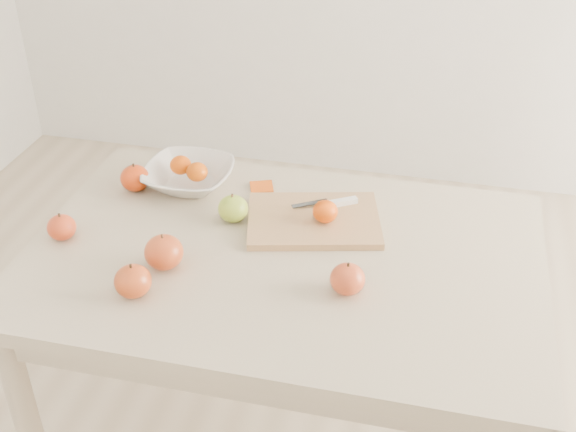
# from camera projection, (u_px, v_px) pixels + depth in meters

# --- Properties ---
(table) EXTENTS (1.20, 0.80, 0.75)m
(table) POSITION_uv_depth(u_px,v_px,m) (283.00, 286.00, 1.74)
(table) COLOR #C1B292
(table) RESTS_ON ground
(cutting_board) EXTENTS (0.37, 0.31, 0.02)m
(cutting_board) POSITION_uv_depth(u_px,v_px,m) (314.00, 220.00, 1.78)
(cutting_board) COLOR tan
(cutting_board) RESTS_ON table
(board_tangerine) EXTENTS (0.06, 0.06, 0.05)m
(board_tangerine) POSITION_uv_depth(u_px,v_px,m) (325.00, 211.00, 1.75)
(board_tangerine) COLOR #E05907
(board_tangerine) RESTS_ON cutting_board
(fruit_bowl) EXTENTS (0.23, 0.23, 0.06)m
(fruit_bowl) POSITION_uv_depth(u_px,v_px,m) (189.00, 176.00, 1.93)
(fruit_bowl) COLOR silver
(fruit_bowl) RESTS_ON table
(bowl_tangerine_near) EXTENTS (0.06, 0.06, 0.05)m
(bowl_tangerine_near) POSITION_uv_depth(u_px,v_px,m) (181.00, 165.00, 1.93)
(bowl_tangerine_near) COLOR orange
(bowl_tangerine_near) RESTS_ON fruit_bowl
(bowl_tangerine_far) EXTENTS (0.06, 0.06, 0.05)m
(bowl_tangerine_far) POSITION_uv_depth(u_px,v_px,m) (197.00, 172.00, 1.89)
(bowl_tangerine_far) COLOR #CA4B07
(bowl_tangerine_far) RESTS_ON fruit_bowl
(orange_peel_a) EXTENTS (0.07, 0.06, 0.01)m
(orange_peel_a) POSITION_uv_depth(u_px,v_px,m) (262.00, 188.00, 1.93)
(orange_peel_a) COLOR #C64A0D
(orange_peel_a) RESTS_ON table
(orange_peel_b) EXTENTS (0.05, 0.04, 0.01)m
(orange_peel_b) POSITION_uv_depth(u_px,v_px,m) (262.00, 207.00, 1.85)
(orange_peel_b) COLOR #D54B0F
(orange_peel_b) RESTS_ON table
(paring_knife) EXTENTS (0.16, 0.09, 0.01)m
(paring_knife) POSITION_uv_depth(u_px,v_px,m) (337.00, 202.00, 1.82)
(paring_knife) COLOR white
(paring_knife) RESTS_ON cutting_board
(apple_green) EXTENTS (0.08, 0.08, 0.07)m
(apple_green) POSITION_uv_depth(u_px,v_px,m) (233.00, 209.00, 1.78)
(apple_green) COLOR #729E14
(apple_green) RESTS_ON table
(apple_red_e) EXTENTS (0.08, 0.08, 0.07)m
(apple_red_e) POSITION_uv_depth(u_px,v_px,m) (347.00, 279.00, 1.55)
(apple_red_e) COLOR maroon
(apple_red_e) RESTS_ON table
(apple_red_d) EXTENTS (0.07, 0.07, 0.06)m
(apple_red_d) POSITION_uv_depth(u_px,v_px,m) (62.00, 227.00, 1.72)
(apple_red_d) COLOR maroon
(apple_red_d) RESTS_ON table
(apple_red_c) EXTENTS (0.08, 0.08, 0.07)m
(apple_red_c) POSITION_uv_depth(u_px,v_px,m) (133.00, 281.00, 1.54)
(apple_red_c) COLOR maroon
(apple_red_c) RESTS_ON table
(apple_red_b) EXTENTS (0.09, 0.09, 0.08)m
(apple_red_b) POSITION_uv_depth(u_px,v_px,m) (164.00, 252.00, 1.62)
(apple_red_b) COLOR maroon
(apple_red_b) RESTS_ON table
(apple_red_a) EXTENTS (0.08, 0.08, 0.07)m
(apple_red_a) POSITION_uv_depth(u_px,v_px,m) (135.00, 178.00, 1.91)
(apple_red_a) COLOR #8A0705
(apple_red_a) RESTS_ON table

